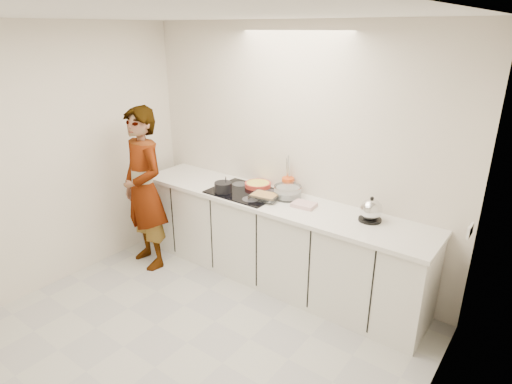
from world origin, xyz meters
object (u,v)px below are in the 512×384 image
Objects in this scene: kettle at (371,211)px; baking_dish at (265,196)px; tart_dish at (258,184)px; mixing_bowl at (288,192)px; utensil_crock at (288,185)px; cook at (144,189)px; hob at (245,192)px; saucepan at (223,187)px.

baking_dish is at bearing -170.50° from kettle.
mixing_bowl is at bearing -7.25° from tart_dish.
mixing_bowl is at bearing 52.86° from baking_dish.
baking_dish is 1.05m from kettle.
utensil_crock is 0.09× the size of cook.
kettle is 1.46× the size of utensil_crock.
baking_dish reaches higher than hob.
baking_dish is 0.95× the size of mixing_bowl.
saucepan is at bearing -120.13° from tart_dish.
hob is 2.13× the size of tart_dish.
baking_dish is at bearing -100.38° from utensil_crock.
utensil_crock reaches higher than tart_dish.
cook reaches higher than utensil_crock.
hob is at bearing -96.94° from tart_dish.
cook is (-1.25, -0.49, -0.06)m from baking_dish.
utensil_crock reaches higher than hob.
baking_dish is 1.35m from cook.
kettle is (1.03, 0.17, 0.05)m from baking_dish.
hob is 0.40× the size of cook.
tart_dish is 0.19× the size of cook.
baking_dish is at bearing 11.29° from saucepan.
mixing_bowl is (0.61, 0.29, -0.01)m from saucepan.
saucepan is at bearing 38.95° from cook.
saucepan is 0.82× the size of baking_dish.
mixing_bowl is 1.56m from cook.
kettle reaches higher than hob.
hob is 0.45m from utensil_crock.
cook is (-0.79, -0.40, -0.08)m from saucepan.
cook is (-0.96, -0.55, -0.02)m from hob.
utensil_crock is (0.33, 0.08, 0.04)m from tart_dish.
utensil_crock is at bearing 44.13° from cook.
saucepan is at bearing -139.82° from hob.
kettle is at bearing 9.50° from baking_dish.
kettle reaches higher than saucepan.
hob is at bearing 169.55° from baking_dish.
mixing_bowl is 1.97× the size of utensil_crock.
utensil_crock is (-0.97, 0.16, -0.02)m from kettle.
saucepan is 0.67m from mixing_bowl.
cook is at bearing -150.40° from hob.
mixing_bowl is at bearing 178.69° from kettle.
mixing_bowl is (0.41, -0.05, 0.02)m from tart_dish.
saucepan is (-0.20, -0.34, 0.03)m from tart_dish.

